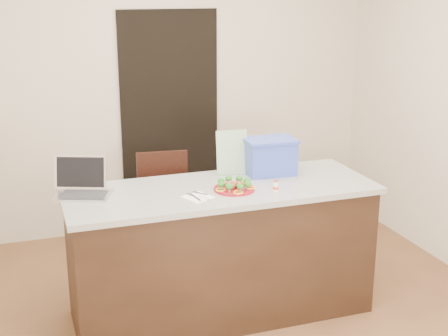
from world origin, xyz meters
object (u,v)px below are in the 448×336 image
object	(u,v)px
napkin	(198,197)
chair	(166,203)
laptop	(82,184)
yogurt_bottle	(276,187)
island	(221,251)
blue_box	(270,156)
plate	(234,189)

from	to	relation	value
napkin	chair	distance (m)	1.12
chair	laptop	bearing A→B (deg)	-127.51
napkin	laptop	xyz separation A→B (m)	(-0.68, 0.32, 0.06)
yogurt_bottle	laptop	distance (m)	1.24
yogurt_bottle	laptop	bearing A→B (deg)	163.22
yogurt_bottle	chair	size ratio (longest dim) A/B	0.08
island	blue_box	distance (m)	0.74
island	napkin	bearing A→B (deg)	-143.16
island	blue_box	bearing A→B (deg)	22.63
yogurt_bottle	laptop	world-z (taller)	laptop
plate	chair	size ratio (longest dim) A/B	0.29
island	yogurt_bottle	distance (m)	0.61
blue_box	chair	world-z (taller)	blue_box
napkin	yogurt_bottle	size ratio (longest dim) A/B	2.14
plate	laptop	size ratio (longest dim) A/B	0.67
blue_box	chair	size ratio (longest dim) A/B	0.39
plate	blue_box	distance (m)	0.46
plate	chair	xyz separation A→B (m)	(-0.22, 0.99, -0.41)
plate	yogurt_bottle	bearing A→B (deg)	-23.52
yogurt_bottle	laptop	xyz separation A→B (m)	(-1.19, 0.36, 0.03)
yogurt_bottle	blue_box	xyz separation A→B (m)	(0.11, 0.37, 0.10)
laptop	yogurt_bottle	bearing A→B (deg)	4.67
napkin	blue_box	world-z (taller)	blue_box
chair	island	bearing A→B (deg)	-72.97
island	chair	bearing A→B (deg)	100.04
plate	napkin	distance (m)	0.27
yogurt_bottle	blue_box	size ratio (longest dim) A/B	0.20
yogurt_bottle	plate	bearing A→B (deg)	156.48
chair	yogurt_bottle	bearing A→B (deg)	-59.82
napkin	laptop	world-z (taller)	laptop
napkin	yogurt_bottle	bearing A→B (deg)	-4.82
blue_box	plate	bearing A→B (deg)	-141.27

